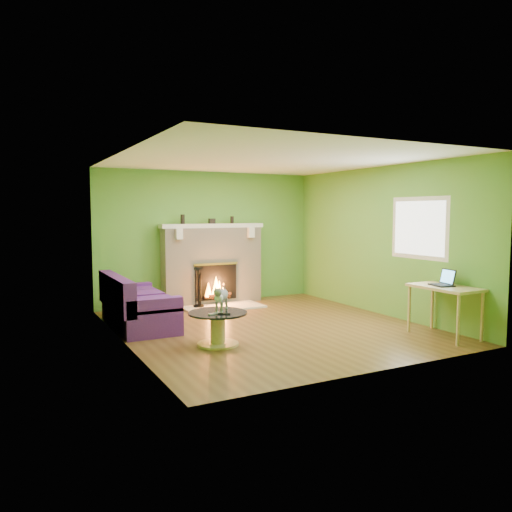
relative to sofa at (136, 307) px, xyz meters
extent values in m
plane|color=#583619|center=(1.86, -0.99, -0.32)|extent=(5.00, 5.00, 0.00)
plane|color=white|center=(1.86, -0.99, 2.28)|extent=(5.00, 5.00, 0.00)
plane|color=#5A9330|center=(1.86, 1.51, 0.98)|extent=(5.00, 0.00, 5.00)
plane|color=#5A9330|center=(1.86, -3.49, 0.98)|extent=(5.00, 0.00, 5.00)
plane|color=#5A9330|center=(-0.39, -0.99, 0.98)|extent=(0.00, 5.00, 5.00)
plane|color=#5A9330|center=(4.11, -0.99, 0.98)|extent=(0.00, 5.00, 5.00)
plane|color=silver|center=(4.10, -1.89, 1.23)|extent=(0.00, 1.20, 1.20)
plane|color=white|center=(4.09, -1.89, 1.23)|extent=(0.00, 1.06, 1.06)
cube|color=#C0B59F|center=(1.86, 1.33, 0.43)|extent=(2.00, 0.35, 1.50)
cube|color=black|center=(1.86, 1.14, 0.12)|extent=(0.85, 0.03, 0.68)
cube|color=gold|center=(1.86, 1.13, 0.48)|extent=(0.91, 0.02, 0.04)
cylinder|color=black|center=(1.86, 1.11, -0.16)|extent=(0.55, 0.07, 0.07)
cube|color=silver|center=(1.86, 1.30, 1.22)|extent=(2.10, 0.28, 0.08)
cube|color=silver|center=(1.11, 1.12, 1.08)|extent=(0.12, 0.10, 0.20)
cube|color=silver|center=(2.61, 1.12, 1.08)|extent=(0.12, 0.10, 0.20)
cube|color=beige|center=(1.86, 0.81, -0.30)|extent=(1.50, 0.75, 0.03)
cube|color=silver|center=(1.86, 1.30, 1.22)|extent=(2.10, 0.28, 0.08)
cube|color=#3E185B|center=(0.06, -0.01, -0.11)|extent=(0.83, 1.84, 0.41)
cube|color=#3E185B|center=(-0.30, -0.01, 0.25)|extent=(0.19, 1.84, 0.52)
cube|color=#3E185B|center=(0.06, -0.83, 0.15)|extent=(0.83, 0.19, 0.21)
cube|color=#3E185B|center=(0.06, 0.82, 0.15)|extent=(0.83, 0.19, 0.21)
cube|color=#3E185B|center=(0.11, -0.52, 0.15)|extent=(0.66, 0.49, 0.11)
cube|color=#3E185B|center=(0.11, 0.09, 0.15)|extent=(0.66, 0.49, 0.11)
cube|color=#3E185B|center=(0.11, 0.61, 0.15)|extent=(0.66, 0.49, 0.11)
cylinder|color=#D3B972|center=(0.72, -1.61, -0.30)|extent=(0.56, 0.56, 0.03)
cylinder|color=#D3B972|center=(0.72, -1.61, -0.09)|extent=(0.20, 0.20, 0.39)
cylinder|color=black|center=(0.72, -1.61, 0.12)|extent=(0.80, 0.80, 0.03)
cube|color=#D3B972|center=(3.81, -2.71, 0.40)|extent=(0.58, 1.00, 0.04)
cylinder|color=#D3B972|center=(3.57, -3.16, 0.03)|extent=(0.04, 0.04, 0.70)
cylinder|color=#D3B972|center=(4.05, -3.16, 0.03)|extent=(0.04, 0.04, 0.70)
cylinder|color=#D3B972|center=(3.57, -2.26, 0.03)|extent=(0.04, 0.04, 0.70)
cylinder|color=#D3B972|center=(4.05, -2.26, 0.03)|extent=(0.04, 0.04, 0.70)
cube|color=gray|center=(0.62, -1.73, 0.14)|extent=(0.18, 0.08, 0.02)
cube|color=black|center=(0.74, -1.79, 0.14)|extent=(0.16, 0.11, 0.02)
cylinder|color=black|center=(1.26, 1.33, 1.35)|extent=(0.08, 0.08, 0.18)
cylinder|color=black|center=(2.30, 1.33, 1.33)|extent=(0.07, 0.07, 0.14)
cube|color=black|center=(1.86, 1.33, 1.31)|extent=(0.12, 0.08, 0.10)
camera|label=1|loc=(-1.90, -7.75, 1.48)|focal=35.00mm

